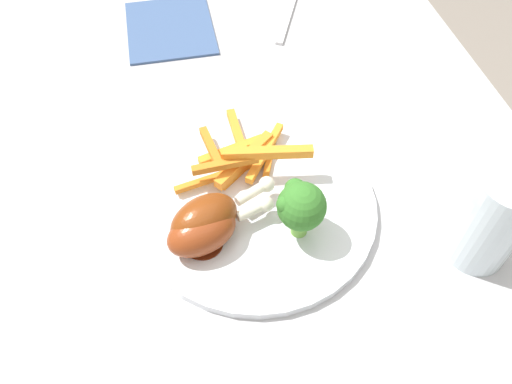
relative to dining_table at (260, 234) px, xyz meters
name	(u,v)px	position (x,y,z in m)	size (l,w,h in m)	color
ground_plane	(258,374)	(0.00, 0.00, -0.63)	(6.00, 6.00, 0.00)	gray
dining_table	(260,234)	(0.00, 0.00, 0.00)	(1.00, 0.76, 0.75)	#B7B7BC
dinner_plate	(256,205)	(-0.04, 0.01, 0.13)	(0.29, 0.29, 0.01)	silver
broccoli_floret_front	(300,205)	(-0.09, -0.02, 0.18)	(0.06, 0.06, 0.08)	#78BA4A
carrot_fries_pile	(243,155)	(0.03, 0.02, 0.15)	(0.14, 0.17, 0.05)	orange
chicken_drumstick_near	(207,218)	(-0.07, 0.08, 0.16)	(0.09, 0.14, 0.05)	#57200A
chicken_drumstick_far	(205,231)	(-0.08, 0.08, 0.15)	(0.07, 0.13, 0.05)	#60200D
fork	(289,11)	(0.36, -0.13, 0.12)	(0.19, 0.01, 0.01)	silver
water_glass	(493,220)	(-0.15, -0.22, 0.18)	(0.07, 0.07, 0.12)	silver
napkin	(170,28)	(0.35, 0.07, 0.12)	(0.17, 0.14, 0.00)	#3D5684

